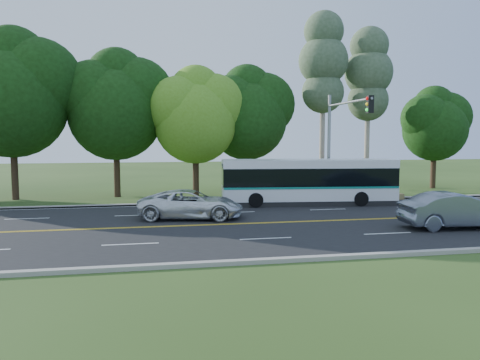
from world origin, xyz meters
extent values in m
plane|color=#2B4416|center=(0.00, 0.00, 0.00)|extent=(120.00, 120.00, 0.00)
cube|color=black|center=(0.00, 0.00, 0.01)|extent=(60.00, 14.00, 0.02)
cube|color=#9D988E|center=(0.00, 7.15, 0.07)|extent=(60.00, 0.30, 0.15)
cube|color=#9D988E|center=(0.00, -7.15, 0.07)|extent=(60.00, 0.30, 0.15)
cube|color=#2B4416|center=(0.00, 9.00, 0.05)|extent=(60.00, 4.00, 0.10)
cube|color=gold|center=(0.00, -0.08, 0.02)|extent=(57.00, 0.10, 0.00)
cube|color=gold|center=(0.00, 0.08, 0.02)|extent=(57.00, 0.10, 0.00)
cube|color=silver|center=(-6.00, -3.50, 0.02)|extent=(2.20, 0.12, 0.00)
cube|color=silver|center=(-0.50, -3.50, 0.02)|extent=(2.20, 0.12, 0.00)
cube|color=silver|center=(5.00, -3.50, 0.02)|extent=(2.20, 0.12, 0.00)
cube|color=silver|center=(-11.50, 3.50, 0.02)|extent=(2.20, 0.12, 0.00)
cube|color=silver|center=(-6.00, 3.50, 0.02)|extent=(2.20, 0.12, 0.00)
cube|color=silver|center=(-0.50, 3.50, 0.02)|extent=(2.20, 0.12, 0.00)
cube|color=silver|center=(5.00, 3.50, 0.02)|extent=(2.20, 0.12, 0.00)
cube|color=silver|center=(10.50, 3.50, 0.02)|extent=(2.20, 0.12, 0.00)
cube|color=silver|center=(0.00, 6.85, 0.02)|extent=(57.00, 0.12, 0.00)
cube|color=silver|center=(0.00, -6.85, 0.02)|extent=(57.00, 0.12, 0.00)
cylinder|color=black|center=(-14.00, 11.00, 1.98)|extent=(0.44, 0.44, 3.96)
sphere|color=black|center=(-14.00, 11.00, 6.48)|extent=(7.20, 7.20, 7.20)
sphere|color=black|center=(-12.38, 11.30, 7.92)|extent=(5.76, 5.76, 5.76)
sphere|color=black|center=(-13.90, 11.40, 9.18)|extent=(4.68, 4.68, 4.68)
cylinder|color=black|center=(-7.50, 12.00, 1.80)|extent=(0.44, 0.44, 3.60)
sphere|color=black|center=(-7.50, 12.00, 5.91)|extent=(6.60, 6.60, 6.60)
sphere|color=black|center=(-6.02, 12.30, 7.23)|extent=(5.28, 5.28, 5.28)
sphere|color=black|center=(-8.82, 11.80, 7.06)|extent=(4.95, 4.95, 4.95)
sphere|color=black|center=(-7.40, 12.40, 8.38)|extent=(4.29, 4.29, 4.29)
cylinder|color=black|center=(-2.00, 11.00, 1.62)|extent=(0.44, 0.44, 3.24)
sphere|color=#548A1C|center=(-2.00, 11.00, 5.27)|extent=(5.80, 5.80, 5.80)
sphere|color=#548A1C|center=(-0.69, 11.30, 6.43)|extent=(4.64, 4.64, 4.64)
sphere|color=#548A1C|center=(-3.16, 10.80, 6.29)|extent=(4.35, 4.35, 4.35)
sphere|color=#548A1C|center=(-1.90, 11.40, 7.45)|extent=(3.77, 3.77, 3.77)
cylinder|color=black|center=(2.00, 12.50, 1.71)|extent=(0.44, 0.44, 3.42)
sphere|color=black|center=(2.00, 12.50, 5.52)|extent=(6.00, 6.00, 6.00)
sphere|color=black|center=(3.35, 12.80, 6.72)|extent=(4.80, 4.80, 4.80)
sphere|color=black|center=(0.80, 12.30, 6.57)|extent=(4.50, 4.50, 4.50)
sphere|color=black|center=(2.10, 12.90, 7.77)|extent=(3.90, 3.90, 3.90)
cylinder|color=#A69886|center=(8.00, 12.50, 4.90)|extent=(0.40, 0.40, 9.80)
sphere|color=#3A4E30|center=(8.00, 12.50, 7.70)|extent=(3.23, 3.23, 3.23)
sphere|color=#3A4E30|center=(8.00, 12.50, 10.08)|extent=(3.80, 3.80, 3.80)
sphere|color=#3A4E30|center=(8.00, 12.50, 12.32)|extent=(3.04, 3.04, 3.04)
cylinder|color=#A69886|center=(12.00, 13.00, 4.55)|extent=(0.40, 0.40, 9.10)
sphere|color=#3A4E30|center=(12.00, 13.00, 7.15)|extent=(3.23, 3.23, 3.23)
sphere|color=#3A4E30|center=(12.00, 13.00, 9.36)|extent=(3.80, 3.80, 3.80)
sphere|color=#3A4E30|center=(12.00, 13.00, 11.44)|extent=(3.04, 3.04, 3.04)
cylinder|color=black|center=(18.00, 13.00, 1.53)|extent=(0.44, 0.44, 3.06)
sphere|color=black|center=(18.00, 13.00, 4.88)|extent=(5.20, 5.20, 5.20)
sphere|color=black|center=(19.17, 13.30, 5.92)|extent=(4.16, 4.16, 4.16)
sphere|color=black|center=(16.96, 12.80, 5.79)|extent=(3.90, 3.90, 3.90)
sphere|color=black|center=(18.10, 13.40, 6.83)|extent=(3.38, 3.38, 3.38)
sphere|color=maroon|center=(3.00, 8.20, 0.75)|extent=(1.50, 1.50, 1.50)
sphere|color=maroon|center=(4.00, 8.20, 0.75)|extent=(1.50, 1.50, 1.50)
sphere|color=maroon|center=(5.00, 8.20, 0.75)|extent=(1.50, 1.50, 1.50)
sphere|color=maroon|center=(6.00, 8.20, 0.75)|extent=(1.50, 1.50, 1.50)
sphere|color=maroon|center=(7.00, 8.20, 0.75)|extent=(1.50, 1.50, 1.50)
sphere|color=maroon|center=(8.00, 8.20, 0.75)|extent=(1.50, 1.50, 1.50)
sphere|color=maroon|center=(9.00, 8.20, 0.75)|extent=(1.50, 1.50, 1.50)
sphere|color=maroon|center=(10.00, 8.20, 0.75)|extent=(1.50, 1.50, 1.50)
sphere|color=maroon|center=(11.00, 8.20, 0.75)|extent=(1.50, 1.50, 1.50)
cube|color=olive|center=(10.00, 7.40, 0.20)|extent=(3.50, 1.40, 0.40)
cylinder|color=gray|center=(6.50, 7.30, 3.50)|extent=(0.20, 0.20, 7.00)
cylinder|color=gray|center=(6.50, 4.30, 6.30)|extent=(0.14, 6.00, 0.14)
cube|color=black|center=(6.50, 1.50, 6.00)|extent=(0.32, 0.28, 0.95)
sphere|color=red|center=(6.33, 1.50, 6.30)|extent=(0.18, 0.18, 0.18)
sphere|color=yellow|center=(6.33, 1.50, 6.00)|extent=(0.18, 0.18, 0.18)
sphere|color=#19D833|center=(6.33, 1.50, 5.70)|extent=(0.18, 0.18, 0.18)
cube|color=white|center=(4.56, 5.72, 0.78)|extent=(10.99, 3.42, 0.89)
cube|color=black|center=(4.56, 5.72, 1.79)|extent=(10.94, 3.46, 1.12)
cube|color=white|center=(4.56, 5.72, 2.60)|extent=(10.99, 3.42, 0.50)
cube|color=#0D7D6F|center=(4.56, 5.72, 1.17)|extent=(10.94, 3.47, 0.13)
cube|color=black|center=(-0.78, 6.29, 1.87)|extent=(0.28, 2.11, 1.54)
cube|color=#19E54C|center=(-0.77, 6.28, 2.74)|extent=(0.20, 1.38, 0.20)
cube|color=black|center=(4.56, 5.72, 0.18)|extent=(10.98, 3.33, 0.32)
cylinder|color=black|center=(1.01, 5.01, 0.47)|extent=(0.92, 0.35, 0.90)
cylinder|color=black|center=(1.23, 7.15, 0.47)|extent=(0.92, 0.35, 0.90)
cylinder|color=black|center=(7.45, 4.33, 0.47)|extent=(0.92, 0.35, 0.90)
cylinder|color=black|center=(7.68, 6.47, 0.47)|extent=(0.92, 0.35, 0.90)
imported|color=slate|center=(8.70, -2.98, 0.85)|extent=(5.15, 2.14, 1.66)
imported|color=white|center=(-3.13, 1.96, 0.77)|extent=(5.74, 3.43, 1.49)
camera|label=1|loc=(-5.18, -22.10, 4.20)|focal=35.00mm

